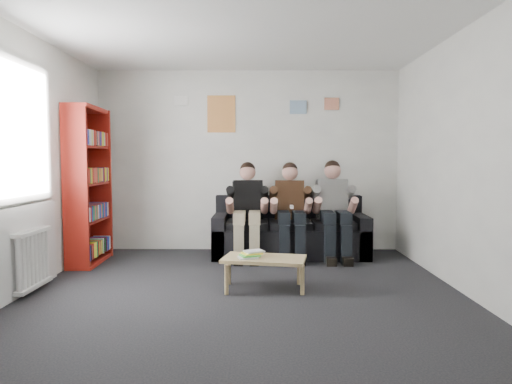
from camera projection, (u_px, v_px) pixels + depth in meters
room_shell at (242, 161)px, 4.38m from camera, size 5.00×5.00×5.00m
sofa at (290, 234)px, 6.54m from camera, size 2.16×0.88×0.83m
bookshelf at (89, 186)px, 5.99m from camera, size 0.31×0.92×2.05m
coffee_table at (264, 261)px, 4.79m from camera, size 0.85×0.47×0.34m
game_cases at (251, 254)px, 4.79m from camera, size 0.26×0.24×0.06m
person_left at (247, 211)px, 6.32m from camera, size 0.41×0.88×1.33m
person_middle at (291, 211)px, 6.31m from camera, size 0.41×0.88×1.33m
person_right at (334, 210)px, 6.31m from camera, size 0.42×0.91×1.36m
radiator at (33, 259)px, 4.67m from camera, size 0.10×0.64×0.60m
window at (24, 193)px, 4.62m from camera, size 0.05×1.30×2.36m
poster_large at (221, 114)px, 6.82m from camera, size 0.42×0.01×0.55m
poster_blue at (298, 107)px, 6.80m from camera, size 0.25×0.01×0.20m
poster_pink at (332, 104)px, 6.80m from camera, size 0.22×0.01×0.18m
poster_sign at (181, 101)px, 6.81m from camera, size 0.20×0.01×0.14m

